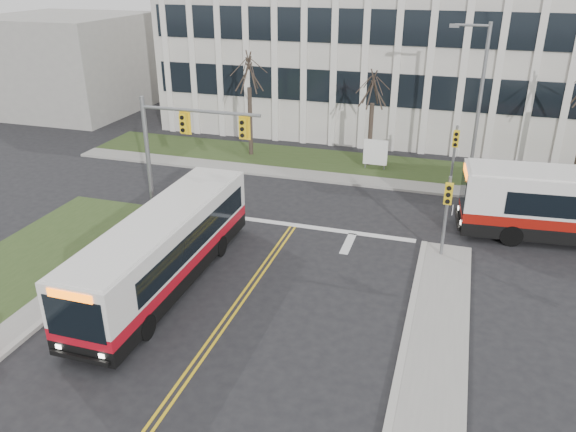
% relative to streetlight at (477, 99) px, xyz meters
% --- Properties ---
extents(ground, '(120.00, 120.00, 0.00)m').
position_rel_streetlight_xyz_m(ground, '(-8.03, -16.20, -5.19)').
color(ground, black).
rests_on(ground, ground).
extents(sidewalk_cross, '(44.00, 1.60, 0.14)m').
position_rel_streetlight_xyz_m(sidewalk_cross, '(-3.03, -1.00, -5.12)').
color(sidewalk_cross, '#9E9B93').
rests_on(sidewalk_cross, ground).
extents(building_lawn, '(44.00, 5.00, 0.12)m').
position_rel_streetlight_xyz_m(building_lawn, '(-3.03, 1.80, -5.13)').
color(building_lawn, '#2F431C').
rests_on(building_lawn, ground).
extents(office_building, '(40.00, 16.00, 12.00)m').
position_rel_streetlight_xyz_m(office_building, '(-3.03, 13.80, 0.81)').
color(office_building, beige).
rests_on(office_building, ground).
extents(building_annex, '(12.00, 12.00, 8.00)m').
position_rel_streetlight_xyz_m(building_annex, '(-34.03, 9.80, -1.19)').
color(building_annex, '#9E9B93').
rests_on(building_annex, ground).
extents(mast_arm_signal, '(6.11, 0.38, 6.20)m').
position_rel_streetlight_xyz_m(mast_arm_signal, '(-13.65, -9.04, -0.94)').
color(mast_arm_signal, slate).
rests_on(mast_arm_signal, ground).
extents(signal_pole_near, '(0.34, 0.39, 3.80)m').
position_rel_streetlight_xyz_m(signal_pole_near, '(-0.83, -9.30, -2.69)').
color(signal_pole_near, slate).
rests_on(signal_pole_near, ground).
extents(signal_pole_far, '(0.34, 0.39, 3.80)m').
position_rel_streetlight_xyz_m(signal_pole_far, '(-0.83, -0.80, -2.69)').
color(signal_pole_far, slate).
rests_on(signal_pole_far, ground).
extents(streetlight, '(2.15, 0.25, 9.20)m').
position_rel_streetlight_xyz_m(streetlight, '(0.00, 0.00, 0.00)').
color(streetlight, slate).
rests_on(streetlight, ground).
extents(directory_sign, '(1.50, 0.12, 2.00)m').
position_rel_streetlight_xyz_m(directory_sign, '(-5.53, 1.30, -4.02)').
color(directory_sign, slate).
rests_on(directory_sign, ground).
extents(tree_left, '(1.80, 1.80, 7.70)m').
position_rel_streetlight_xyz_m(tree_left, '(-14.03, 1.80, 0.32)').
color(tree_left, '#42352B').
rests_on(tree_left, ground).
extents(tree_mid, '(1.80, 1.80, 6.82)m').
position_rel_streetlight_xyz_m(tree_mid, '(-6.03, 2.00, -0.31)').
color(tree_mid, '#42352B').
rests_on(tree_mid, ground).
extents(bus_main, '(2.46, 11.28, 3.01)m').
position_rel_streetlight_xyz_m(bus_main, '(-11.38, -14.85, -3.69)').
color(bus_main, silver).
rests_on(bus_main, ground).
extents(newspaper_box_blue, '(0.64, 0.62, 0.95)m').
position_rel_streetlight_xyz_m(newspaper_box_blue, '(-14.83, -15.64, -4.72)').
color(newspaper_box_blue, navy).
rests_on(newspaper_box_blue, ground).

